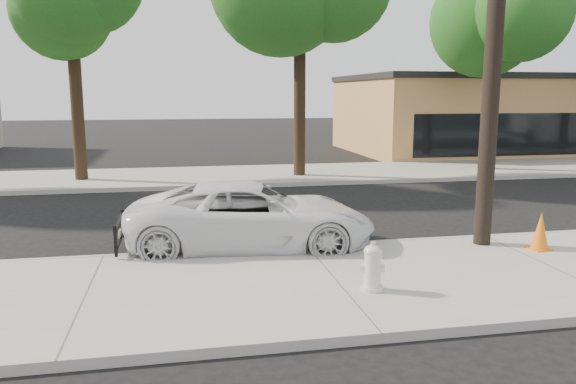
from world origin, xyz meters
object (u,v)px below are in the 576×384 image
Objects in this scene: police_cruiser at (252,216)px; traffic_cone at (540,231)px; fire_hydrant at (373,268)px; utility_pole at (496,16)px.

traffic_cone is at bearing -100.50° from police_cruiser.
police_cruiser reaches higher than fire_hydrant.
police_cruiser is 6.88× the size of fire_hydrant.
utility_pole is at bearing -96.50° from police_cruiser.
fire_hydrant is 4.38m from traffic_cone.
traffic_cone is (4.08, 1.61, 0.01)m from fire_hydrant.
police_cruiser is at bearing 163.37° from traffic_cone.
police_cruiser is at bearing 167.37° from utility_pole.
utility_pole is 4.32m from traffic_cone.
utility_pole reaches higher than police_cruiser.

